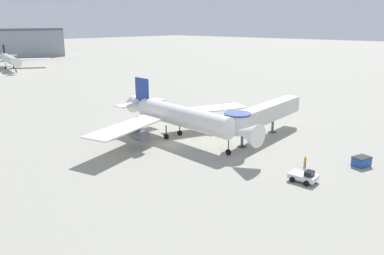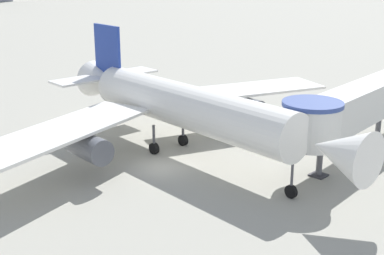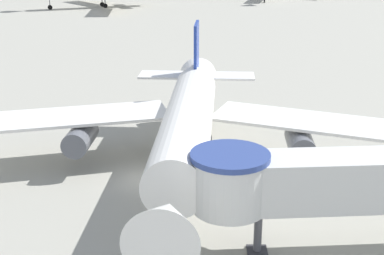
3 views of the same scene
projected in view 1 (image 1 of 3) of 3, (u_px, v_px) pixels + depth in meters
The scene contains 9 objects.
ground_plane at pixel (170, 144), 60.55m from camera, with size 800.00×800.00×0.00m, color #9E9B8E.
main_airplane at pixel (180, 117), 62.04m from camera, with size 33.80×29.21×9.34m.
jet_bridge at pixel (261, 115), 62.65m from camera, with size 22.11×4.83×5.82m.
pushback_tug_white at pixel (304, 176), 46.17m from camera, with size 2.56×3.42×1.53m.
service_container_blue at pixel (361, 161), 51.25m from camera, with size 2.81×2.37×1.32m.
traffic_cone_apron_front at pixel (315, 180), 45.84m from camera, with size 0.40×0.40×0.66m.
traffic_cone_starboard_wing at pixel (236, 124), 71.14m from camera, with size 0.48×0.48×0.79m.
ground_crew_marshaller at pixel (305, 161), 50.36m from camera, with size 0.28×0.37×1.69m.
background_jet_black_tail at pixel (9, 59), 158.27m from camera, with size 33.67×35.28×9.48m.
Camera 1 is at (-39.82, -41.75, 18.93)m, focal length 35.00 mm.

